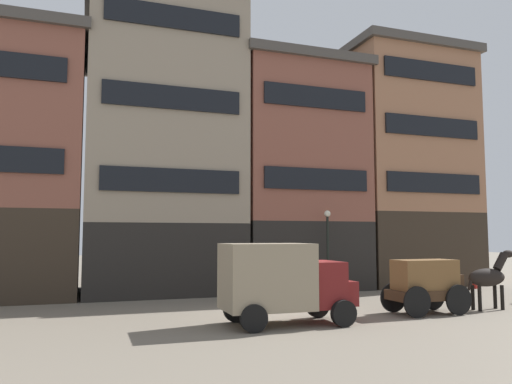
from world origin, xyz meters
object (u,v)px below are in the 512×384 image
object	(u,v)px
draft_horse	(489,277)
streetlamp_curbside	(328,240)
pedestrian_officer	(238,280)
fire_hydrant_curbside	(475,281)
cargo_wagon	(426,282)
delivery_truck_near	(284,280)

from	to	relation	value
draft_horse	streetlamp_curbside	xyz separation A→B (m)	(-3.58, 6.61, 1.40)
pedestrian_officer	streetlamp_curbside	xyz separation A→B (m)	(5.17, 1.69, 1.69)
draft_horse	fire_hydrant_curbside	world-z (taller)	draft_horse
cargo_wagon	delivery_truck_near	size ratio (longest dim) A/B	0.66
streetlamp_curbside	fire_hydrant_curbside	world-z (taller)	streetlamp_curbside
streetlamp_curbside	fire_hydrant_curbside	size ratio (longest dim) A/B	4.96
cargo_wagon	pedestrian_officer	distance (m)	7.60
draft_horse	delivery_truck_near	xyz separation A→B (m)	(-8.82, -0.38, 0.15)
delivery_truck_near	streetlamp_curbside	distance (m)	8.82
cargo_wagon	delivery_truck_near	xyz separation A→B (m)	(-5.87, -0.38, 0.28)
cargo_wagon	pedestrian_officer	bearing A→B (deg)	139.70
delivery_truck_near	streetlamp_curbside	world-z (taller)	streetlamp_curbside
delivery_truck_near	fire_hydrant_curbside	world-z (taller)	delivery_truck_near
pedestrian_officer	fire_hydrant_curbside	size ratio (longest dim) A/B	2.16
cargo_wagon	draft_horse	world-z (taller)	draft_horse
pedestrian_officer	draft_horse	bearing A→B (deg)	-29.33
delivery_truck_near	pedestrian_officer	xyz separation A→B (m)	(0.07, 5.29, -0.44)
pedestrian_officer	streetlamp_curbside	bearing A→B (deg)	18.15
draft_horse	delivery_truck_near	size ratio (longest dim) A/B	0.54
pedestrian_officer	streetlamp_curbside	distance (m)	5.69
cargo_wagon	draft_horse	xyz separation A→B (m)	(2.95, 0.00, 0.12)
delivery_truck_near	streetlamp_curbside	size ratio (longest dim) A/B	1.06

